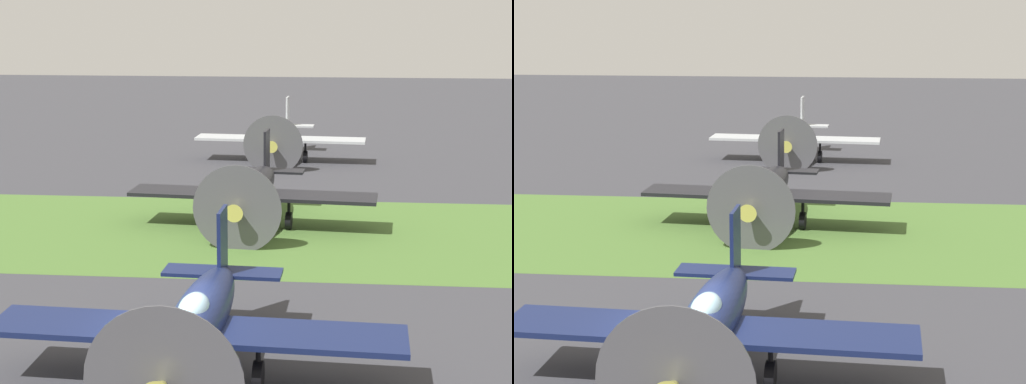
# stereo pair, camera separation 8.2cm
# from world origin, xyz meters

# --- Properties ---
(ground_plane) EXTENTS (160.00, 160.00, 0.00)m
(ground_plane) POSITION_xyz_m (0.00, 0.00, 0.00)
(ground_plane) COLOR #38383D
(grass_verge) EXTENTS (120.00, 11.00, 0.01)m
(grass_verge) POSITION_xyz_m (0.00, -12.76, 0.00)
(grass_verge) COLOR #476B2D
(grass_verge) RESTS_ON ground
(airplane_lead) EXTENTS (9.65, 7.64, 3.44)m
(airplane_lead) POSITION_xyz_m (-0.67, -0.19, 1.44)
(airplane_lead) COLOR #141E47
(airplane_lead) RESTS_ON ground
(airplane_wingman) EXTENTS (9.73, 7.71, 3.46)m
(airplane_wingman) POSITION_xyz_m (-0.70, -13.93, 1.45)
(airplane_wingman) COLOR black
(airplane_wingman) RESTS_ON ground
(airplane_trail) EXTENTS (9.39, 7.42, 3.34)m
(airplane_trail) POSITION_xyz_m (-0.97, -27.66, 1.40)
(airplane_trail) COLOR #B2B7BC
(airplane_trail) RESTS_ON ground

